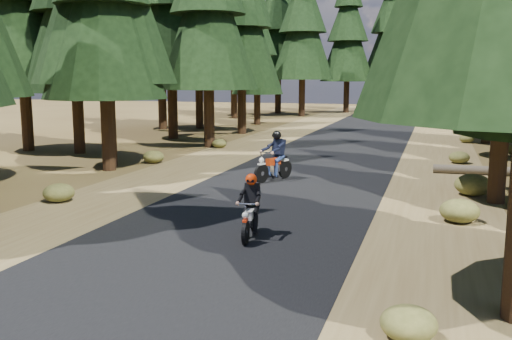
{
  "coord_description": "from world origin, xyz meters",
  "views": [
    {
      "loc": [
        4.37,
        -12.31,
        3.49
      ],
      "look_at": [
        0.0,
        1.5,
        1.1
      ],
      "focal_mm": 40.0,
      "sensor_mm": 36.0,
      "label": 1
    }
  ],
  "objects": [
    {
      "name": "understory_shrubs",
      "position": [
        3.02,
        5.99,
        0.27
      ],
      "size": [
        15.35,
        28.48,
        0.64
      ],
      "color": "#474C1E",
      "rests_on": "ground"
    },
    {
      "name": "ground",
      "position": [
        0.0,
        0.0,
        0.0
      ],
      "size": [
        120.0,
        120.0,
        0.0
      ],
      "primitive_type": "plane",
      "color": "#453318",
      "rests_on": "ground"
    },
    {
      "name": "rider_follow",
      "position": [
        -0.78,
        5.94,
        0.56
      ],
      "size": [
        1.3,
        1.94,
        1.67
      ],
      "rotation": [
        0.0,
        0.0,
        2.71
      ],
      "color": "#A0290A",
      "rests_on": "road"
    },
    {
      "name": "log_near",
      "position": [
        6.85,
        9.32,
        0.16
      ],
      "size": [
        5.01,
        0.55,
        0.32
      ],
      "primitive_type": "cylinder",
      "rotation": [
        0.0,
        1.57,
        0.05
      ],
      "color": "#4C4233",
      "rests_on": "ground"
    },
    {
      "name": "rider_lead",
      "position": [
        0.63,
        -0.91,
        0.47
      ],
      "size": [
        0.66,
        1.61,
        1.4
      ],
      "rotation": [
        0.0,
        0.0,
        3.27
      ],
      "color": "silver",
      "rests_on": "road"
    },
    {
      "name": "road",
      "position": [
        0.0,
        5.0,
        0.01
      ],
      "size": [
        6.0,
        100.0,
        0.01
      ],
      "primitive_type": "cube",
      "color": "black",
      "rests_on": "ground"
    },
    {
      "name": "shoulder_r",
      "position": [
        4.6,
        5.0,
        0.0
      ],
      "size": [
        3.2,
        100.0,
        0.01
      ],
      "primitive_type": "cube",
      "color": "brown",
      "rests_on": "ground"
    },
    {
      "name": "shoulder_l",
      "position": [
        -4.6,
        5.0,
        0.0
      ],
      "size": [
        3.2,
        100.0,
        0.01
      ],
      "primitive_type": "cube",
      "color": "brown",
      "rests_on": "ground"
    }
  ]
}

